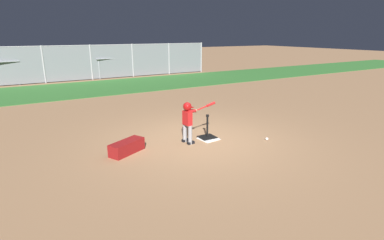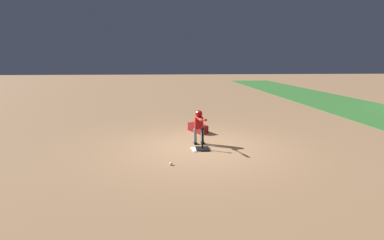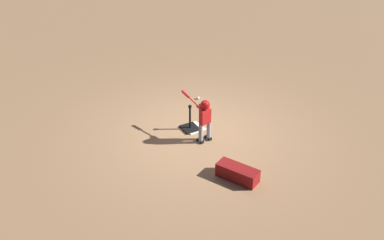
% 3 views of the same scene
% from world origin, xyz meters
% --- Properties ---
extents(ground_plane, '(90.00, 90.00, 0.00)m').
position_xyz_m(ground_plane, '(0.00, 0.00, 0.00)').
color(ground_plane, '#99704C').
extents(home_plate, '(0.49, 0.49, 0.02)m').
position_xyz_m(home_plate, '(0.23, -0.01, 0.01)').
color(home_plate, white).
rests_on(home_plate, ground_plane).
extents(batting_tee, '(0.41, 0.37, 0.62)m').
position_xyz_m(batting_tee, '(0.24, 0.07, 0.09)').
color(batting_tee, black).
rests_on(batting_tee, ground_plane).
extents(batter_child, '(0.97, 0.33, 1.02)m').
position_xyz_m(batter_child, '(-0.33, 0.03, 0.64)').
color(batter_child, gray).
rests_on(batter_child, ground_plane).
extents(baseball, '(0.07, 0.07, 0.07)m').
position_xyz_m(baseball, '(1.45, -0.83, 0.04)').
color(baseball, white).
rests_on(baseball, ground_plane).
extents(equipment_bag, '(0.89, 0.67, 0.28)m').
position_xyz_m(equipment_bag, '(-1.86, 0.14, 0.14)').
color(equipment_bag, maroon).
rests_on(equipment_bag, ground_plane).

